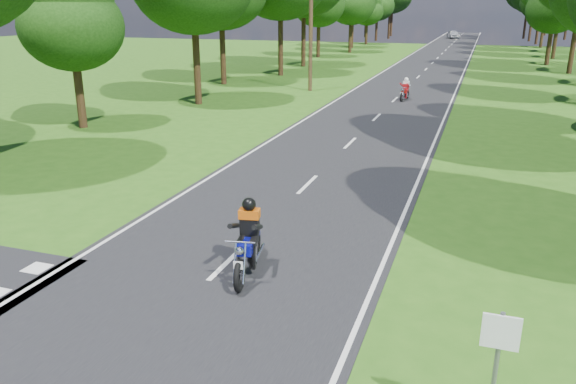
% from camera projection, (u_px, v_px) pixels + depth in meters
% --- Properties ---
extents(ground, '(160.00, 160.00, 0.00)m').
position_uv_depth(ground, '(185.00, 304.00, 10.79)').
color(ground, '#285613').
rests_on(ground, ground).
extents(main_road, '(7.00, 140.00, 0.02)m').
position_uv_depth(main_road, '(432.00, 63.00, 55.61)').
color(main_road, black).
rests_on(main_road, ground).
extents(road_markings, '(7.40, 140.00, 0.01)m').
position_uv_depth(road_markings, '(429.00, 65.00, 53.97)').
color(road_markings, silver).
rests_on(road_markings, main_road).
extents(telegraph_pole, '(1.20, 0.26, 8.00)m').
position_uv_depth(telegraph_pole, '(311.00, 28.00, 36.46)').
color(telegraph_pole, '#382616').
rests_on(telegraph_pole, ground).
extents(road_sign, '(0.45, 0.07, 2.00)m').
position_uv_depth(road_sign, '(497.00, 360.00, 6.85)').
color(road_sign, slate).
rests_on(road_sign, ground).
extents(rider_near_blue, '(1.01, 2.05, 1.63)m').
position_uv_depth(rider_near_blue, '(247.00, 237.00, 11.77)').
color(rider_near_blue, '#0E119C').
rests_on(rider_near_blue, main_road).
extents(rider_far_red, '(0.73, 1.67, 1.35)m').
position_uv_depth(rider_far_red, '(405.00, 89.00, 33.68)').
color(rider_far_red, maroon).
rests_on(rider_far_red, main_road).
extents(distant_car, '(2.68, 4.52, 1.44)m').
position_uv_depth(distant_car, '(453.00, 34.00, 96.14)').
color(distant_car, silver).
rests_on(distant_car, main_road).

